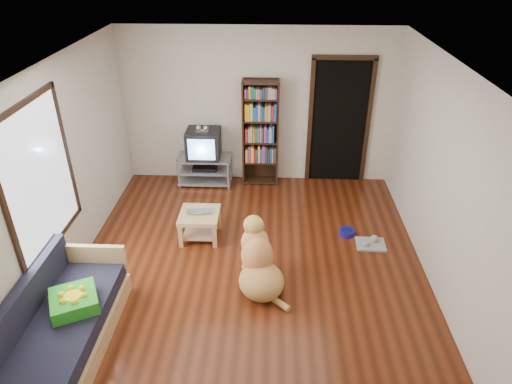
{
  "coord_description": "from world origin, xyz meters",
  "views": [
    {
      "loc": [
        0.27,
        -4.74,
        3.78
      ],
      "look_at": [
        0.06,
        0.36,
        0.9
      ],
      "focal_mm": 32.0,
      "sensor_mm": 36.0,
      "label": 1
    }
  ],
  "objects_px": {
    "dog_bowl": "(347,232)",
    "dog": "(258,263)",
    "bookshelf": "(261,128)",
    "sofa": "(63,324)",
    "green_cushion": "(74,301)",
    "grey_rag": "(371,244)",
    "coffee_table": "(200,220)",
    "laptop": "(199,214)",
    "crt_tv": "(204,143)",
    "tv_stand": "(205,169)"
  },
  "relations": [
    {
      "from": "sofa",
      "to": "coffee_table",
      "type": "bearing_deg",
      "value": 60.42
    },
    {
      "from": "laptop",
      "to": "bookshelf",
      "type": "relative_size",
      "value": 0.19
    },
    {
      "from": "grey_rag",
      "to": "crt_tv",
      "type": "distance_m",
      "value": 3.19
    },
    {
      "from": "grey_rag",
      "to": "dog",
      "type": "xyz_separation_m",
      "value": [
        -1.54,
        -0.88,
        0.31
      ]
    },
    {
      "from": "laptop",
      "to": "dog",
      "type": "height_order",
      "value": "dog"
    },
    {
      "from": "coffee_table",
      "to": "dog",
      "type": "relative_size",
      "value": 0.56
    },
    {
      "from": "coffee_table",
      "to": "tv_stand",
      "type": "bearing_deg",
      "value": 95.4
    },
    {
      "from": "laptop",
      "to": "sofa",
      "type": "xyz_separation_m",
      "value": [
        -1.13,
        -1.96,
        -0.15
      ]
    },
    {
      "from": "green_cushion",
      "to": "dog_bowl",
      "type": "xyz_separation_m",
      "value": [
        3.1,
        2.04,
        -0.46
      ]
    },
    {
      "from": "bookshelf",
      "to": "tv_stand",
      "type": "bearing_deg",
      "value": -174.37
    },
    {
      "from": "bookshelf",
      "to": "sofa",
      "type": "height_order",
      "value": "bookshelf"
    },
    {
      "from": "grey_rag",
      "to": "bookshelf",
      "type": "xyz_separation_m",
      "value": [
        -1.6,
        1.84,
        0.99
      ]
    },
    {
      "from": "grey_rag",
      "to": "coffee_table",
      "type": "relative_size",
      "value": 0.73
    },
    {
      "from": "laptop",
      "to": "dog",
      "type": "xyz_separation_m",
      "value": [
        0.86,
        -0.95,
        -0.09
      ]
    },
    {
      "from": "crt_tv",
      "to": "sofa",
      "type": "height_order",
      "value": "crt_tv"
    },
    {
      "from": "dog_bowl",
      "to": "bookshelf",
      "type": "height_order",
      "value": "bookshelf"
    },
    {
      "from": "laptop",
      "to": "bookshelf",
      "type": "height_order",
      "value": "bookshelf"
    },
    {
      "from": "crt_tv",
      "to": "dog",
      "type": "distance_m",
      "value": 2.86
    },
    {
      "from": "dog_bowl",
      "to": "dog",
      "type": "distance_m",
      "value": 1.69
    },
    {
      "from": "dog_bowl",
      "to": "bookshelf",
      "type": "distance_m",
      "value": 2.27
    },
    {
      "from": "sofa",
      "to": "coffee_table",
      "type": "xyz_separation_m",
      "value": [
        1.13,
        1.99,
        0.02
      ]
    },
    {
      "from": "bookshelf",
      "to": "sofa",
      "type": "distance_m",
      "value": 4.26
    },
    {
      "from": "dog",
      "to": "green_cushion",
      "type": "bearing_deg",
      "value": -153.9
    },
    {
      "from": "sofa",
      "to": "coffee_table",
      "type": "distance_m",
      "value": 2.29
    },
    {
      "from": "coffee_table",
      "to": "bookshelf",
      "type": "bearing_deg",
      "value": 65.39
    },
    {
      "from": "laptop",
      "to": "coffee_table",
      "type": "relative_size",
      "value": 0.63
    },
    {
      "from": "laptop",
      "to": "dog_bowl",
      "type": "height_order",
      "value": "laptop"
    },
    {
      "from": "grey_rag",
      "to": "sofa",
      "type": "bearing_deg",
      "value": -151.86
    },
    {
      "from": "grey_rag",
      "to": "coffee_table",
      "type": "bearing_deg",
      "value": 177.55
    },
    {
      "from": "crt_tv",
      "to": "sofa",
      "type": "xyz_separation_m",
      "value": [
        -0.97,
        -3.65,
        -0.48
      ]
    },
    {
      "from": "dog_bowl",
      "to": "grey_rag",
      "type": "bearing_deg",
      "value": -39.81
    },
    {
      "from": "bookshelf",
      "to": "dog",
      "type": "relative_size",
      "value": 1.85
    },
    {
      "from": "dog_bowl",
      "to": "dog",
      "type": "height_order",
      "value": "dog"
    },
    {
      "from": "crt_tv",
      "to": "dog",
      "type": "relative_size",
      "value": 0.59
    },
    {
      "from": "dog_bowl",
      "to": "dog",
      "type": "relative_size",
      "value": 0.23
    },
    {
      "from": "green_cushion",
      "to": "dog",
      "type": "relative_size",
      "value": 0.46
    },
    {
      "from": "grey_rag",
      "to": "sofa",
      "type": "distance_m",
      "value": 4.01
    },
    {
      "from": "laptop",
      "to": "crt_tv",
      "type": "height_order",
      "value": "crt_tv"
    },
    {
      "from": "grey_rag",
      "to": "bookshelf",
      "type": "bearing_deg",
      "value": 131.1
    },
    {
      "from": "sofa",
      "to": "tv_stand",
      "type": "bearing_deg",
      "value": 74.98
    },
    {
      "from": "dog_bowl",
      "to": "crt_tv",
      "type": "bearing_deg",
      "value": 146.06
    },
    {
      "from": "grey_rag",
      "to": "bookshelf",
      "type": "height_order",
      "value": "bookshelf"
    },
    {
      "from": "laptop",
      "to": "dog_bowl",
      "type": "distance_m",
      "value": 2.14
    },
    {
      "from": "green_cushion",
      "to": "grey_rag",
      "type": "bearing_deg",
      "value": 1.0
    },
    {
      "from": "grey_rag",
      "to": "sofa",
      "type": "height_order",
      "value": "sofa"
    },
    {
      "from": "coffee_table",
      "to": "green_cushion",
      "type": "bearing_deg",
      "value": -117.97
    },
    {
      "from": "tv_stand",
      "to": "sofa",
      "type": "distance_m",
      "value": 3.76
    },
    {
      "from": "green_cushion",
      "to": "sofa",
      "type": "xyz_separation_m",
      "value": [
        -0.12,
        -0.1,
        -0.23
      ]
    },
    {
      "from": "grey_rag",
      "to": "dog",
      "type": "bearing_deg",
      "value": -150.32
    },
    {
      "from": "dog_bowl",
      "to": "grey_rag",
      "type": "relative_size",
      "value": 0.55
    }
  ]
}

